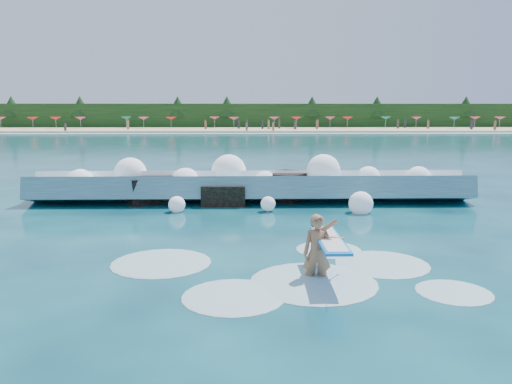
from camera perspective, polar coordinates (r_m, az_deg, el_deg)
The scene contains 11 objects.
ground at distance 14.26m, azimuth -5.89°, elevation -6.10°, with size 200.00×200.00×0.00m, color #072D3D.
beach at distance 91.78m, azimuth -1.99°, elevation 7.13°, with size 140.00×20.00×0.40m, color tan.
wet_band at distance 80.80m, azimuth -2.09°, elevation 6.71°, with size 140.00×5.00×0.08m, color silver.
treeline at distance 101.72m, azimuth -1.93°, elevation 8.64°, with size 140.00×4.00×5.00m, color black.
breaking_wave at distance 21.11m, azimuth -0.60°, elevation 0.52°, with size 18.08×2.81×1.56m.
rock_cluster at distance 21.01m, azimuth -4.64°, elevation 0.13°, with size 8.32×3.11×1.35m.
surfer_with_board at distance 11.42m, azimuth 7.32°, elevation -6.63°, with size 0.90×2.93×1.79m.
wave_spray at distance 21.01m, azimuth -1.65°, elevation 1.59°, with size 15.16×4.52×2.06m.
surf_foam at distance 11.87m, azimuth 3.76°, elevation -9.28°, with size 8.57×5.43×0.14m.
beach_umbrellas at distance 93.74m, azimuth -2.03°, elevation 8.43°, with size 112.34×6.84×0.50m.
beachgoers at distance 86.86m, azimuth -3.54°, elevation 7.56°, with size 106.17×13.95×1.94m.
Camera 1 is at (1.16, -13.70, 3.79)m, focal length 35.00 mm.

